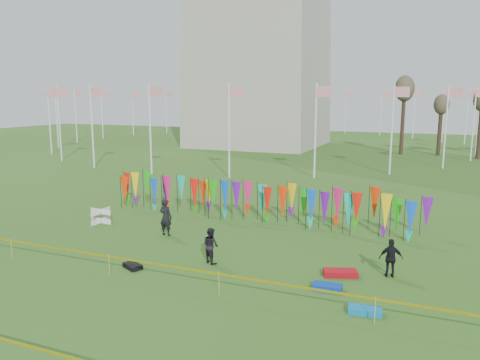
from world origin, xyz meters
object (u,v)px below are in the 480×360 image
at_px(person_mid, 211,245).
at_px(kite_bag_teal, 365,311).
at_px(box_kite, 101,216).
at_px(kite_bag_red, 340,273).
at_px(kite_bag_blue, 327,287).
at_px(kite_bag_black, 133,266).
at_px(person_left, 166,217).
at_px(person_right, 391,258).

xyz_separation_m(person_mid, kite_bag_teal, (6.65, -2.30, -0.66)).
distance_m(box_kite, kite_bag_red, 13.90).
height_order(kite_bag_red, kite_bag_teal, kite_bag_red).
height_order(kite_bag_blue, kite_bag_black, kite_bag_blue).
xyz_separation_m(person_mid, kite_bag_red, (5.30, 0.62, -0.64)).
relative_size(kite_bag_blue, kite_bag_red, 0.80).
xyz_separation_m(person_left, kite_bag_teal, (10.50, -4.99, -0.83)).
bearing_deg(kite_bag_black, kite_bag_teal, -2.87).
distance_m(kite_bag_red, kite_bag_teal, 3.21).
distance_m(person_mid, kite_bag_teal, 7.07).
distance_m(box_kite, kite_bag_teal, 15.98).
distance_m(person_mid, kite_bag_red, 5.38).
height_order(kite_bag_black, kite_bag_teal, kite_bag_teal).
distance_m(person_mid, person_right, 7.21).
xyz_separation_m(box_kite, kite_bag_black, (5.70, -5.05, -0.31)).
xyz_separation_m(kite_bag_red, kite_bag_black, (-7.95, -2.45, -0.02)).
relative_size(box_kite, kite_bag_blue, 0.80).
bearing_deg(person_mid, kite_bag_black, 61.29).
height_order(person_right, kite_bag_red, person_right).
xyz_separation_m(person_mid, person_right, (7.10, 1.27, 0.00)).
distance_m(kite_bag_blue, kite_bag_teal, 2.06).
bearing_deg(person_left, kite_bag_blue, 161.74).
distance_m(person_mid, kite_bag_black, 3.29).
bearing_deg(box_kite, person_mid, -21.09).
bearing_deg(box_kite, person_right, -7.19).
relative_size(person_left, kite_bag_blue, 1.81).
height_order(kite_bag_blue, kite_bag_red, kite_bag_red).
distance_m(box_kite, person_left, 4.56).
relative_size(box_kite, kite_bag_black, 0.98).
bearing_deg(kite_bag_red, box_kite, 169.21).
distance_m(box_kite, kite_bag_blue, 14.10).
bearing_deg(kite_bag_blue, person_right, 47.92).
distance_m(person_left, kite_bag_black, 4.75).
bearing_deg(person_left, person_mid, 148.61).
bearing_deg(kite_bag_blue, box_kite, 162.98).
height_order(person_right, kite_bag_black, person_right).
bearing_deg(person_right, person_mid, -4.16).
bearing_deg(kite_bag_teal, kite_bag_blue, 137.58).
relative_size(person_mid, kite_bag_red, 1.17).
distance_m(person_mid, kite_bag_blue, 5.25).
bearing_deg(person_mid, box_kite, 5.51).
bearing_deg(box_kite, kite_bag_teal, -20.19).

